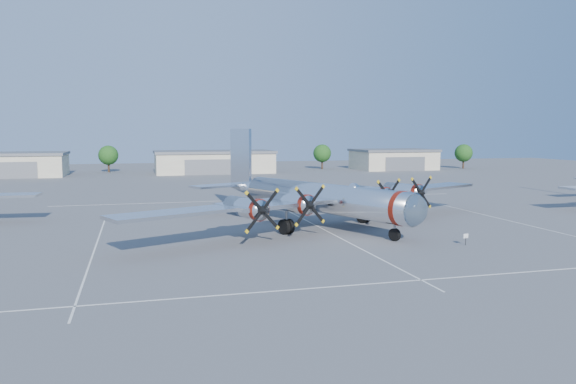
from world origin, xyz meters
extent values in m
plane|color=#555558|center=(0.00, 0.00, 0.00)|extent=(260.00, 260.00, 0.00)
cube|color=silver|center=(-22.00, -5.00, 0.01)|extent=(0.15, 40.00, 0.01)
cube|color=silver|center=(0.00, -5.00, 0.01)|extent=(0.15, 40.00, 0.01)
cube|color=silver|center=(22.00, -5.00, 0.01)|extent=(0.15, 40.00, 0.01)
cube|color=silver|center=(0.00, -22.00, 0.01)|extent=(60.00, 0.15, 0.01)
cube|color=silver|center=(0.00, 25.00, 0.01)|extent=(60.00, 0.15, 0.01)
cube|color=#C0B198|center=(-45.00, 82.00, 2.40)|extent=(22.00, 14.00, 4.80)
cube|color=slate|center=(-45.00, 82.00, 5.10)|extent=(22.60, 14.60, 0.60)
cube|color=slate|center=(-45.00, 74.95, 1.80)|extent=(12.10, 0.20, 3.60)
cube|color=#C0B198|center=(0.00, 82.00, 2.40)|extent=(28.00, 14.00, 4.80)
cube|color=slate|center=(0.00, 82.00, 5.10)|extent=(28.60, 14.60, 0.60)
cube|color=slate|center=(0.00, 74.95, 1.80)|extent=(15.40, 0.20, 3.60)
cube|color=#C0B198|center=(48.00, 82.00, 2.40)|extent=(20.00, 14.00, 4.80)
cube|color=slate|center=(48.00, 82.00, 5.10)|extent=(20.60, 14.60, 0.60)
cube|color=slate|center=(48.00, 74.95, 1.80)|extent=(11.00, 0.20, 3.60)
cylinder|color=#382619|center=(-25.00, 90.00, 1.40)|extent=(0.50, 0.50, 2.80)
sphere|color=#1A4915|center=(-25.00, 90.00, 4.24)|extent=(4.80, 4.80, 4.80)
cylinder|color=#382619|center=(30.00, 88.00, 1.40)|extent=(0.50, 0.50, 2.80)
sphere|color=#1A4915|center=(30.00, 88.00, 4.24)|extent=(4.80, 4.80, 4.80)
cylinder|color=#382619|center=(68.00, 80.00, 1.40)|extent=(0.50, 0.50, 2.80)
sphere|color=#1A4915|center=(68.00, 80.00, 4.24)|extent=(4.80, 4.80, 4.80)
cylinder|color=black|center=(9.52, -12.45, 0.39)|extent=(0.06, 0.06, 0.79)
cube|color=white|center=(9.52, -12.45, 0.83)|extent=(0.54, 0.14, 0.39)
camera|label=1|loc=(-18.36, -55.37, 9.96)|focal=35.00mm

